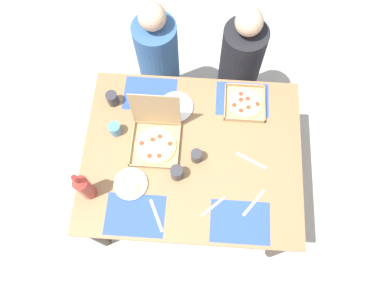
{
  "coord_description": "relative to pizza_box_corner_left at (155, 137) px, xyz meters",
  "views": [
    {
      "loc": [
        0.05,
        -0.81,
        2.87
      ],
      "look_at": [
        0.0,
        0.0,
        0.75
      ],
      "focal_mm": 32.96,
      "sensor_mm": 36.0,
      "label": 1
    }
  ],
  "objects": [
    {
      "name": "diner_left_seat",
      "position": [
        -0.08,
        0.76,
        -0.29
      ],
      "size": [
        0.32,
        0.32,
        1.13
      ],
      "color": "#33598C",
      "rests_on": "ground_plane"
    },
    {
      "name": "knife_by_near_right",
      "position": [
        0.64,
        -0.37,
        -0.05
      ],
      "size": [
        0.14,
        0.18,
        0.0
      ],
      "primitive_type": "cube",
      "rotation": [
        0.0,
        0.0,
        0.92
      ],
      "color": "#B7B7BC",
      "rests_on": "dining_table"
    },
    {
      "name": "placemat_far_right",
      "position": [
        0.56,
        0.35,
        -0.05
      ],
      "size": [
        0.36,
        0.26,
        0.0
      ],
      "primitive_type": "cube",
      "color": "#2D4C9E",
      "rests_on": "dining_table"
    },
    {
      "name": "knife_by_far_right",
      "position": [
        0.05,
        -0.49,
        -0.05
      ],
      "size": [
        0.11,
        0.2,
        0.0
      ],
      "primitive_type": "cube",
      "rotation": [
        0.0,
        0.0,
        5.16
      ],
      "color": "#B7B7BC",
      "rests_on": "dining_table"
    },
    {
      "name": "pizza_box_corner_left",
      "position": [
        0.0,
        0.0,
        0.0
      ],
      "size": [
        0.31,
        0.33,
        0.34
      ],
      "color": "tan",
      "rests_on": "dining_table"
    },
    {
      "name": "cup_dark",
      "position": [
        0.16,
        -0.23,
        0.0
      ],
      "size": [
        0.08,
        0.08,
        0.11
      ],
      "primitive_type": "cylinder",
      "color": "#333338",
      "rests_on": "dining_table"
    },
    {
      "name": "fork_by_near_left",
      "position": [
        0.39,
        -0.41,
        -0.05
      ],
      "size": [
        0.15,
        0.14,
        0.0
      ],
      "primitive_type": "cube",
      "rotation": [
        0.0,
        0.0,
        0.74
      ],
      "color": "#B7B7BC",
      "rests_on": "dining_table"
    },
    {
      "name": "plate_near_left",
      "position": [
        0.11,
        0.25,
        -0.04
      ],
      "size": [
        0.23,
        0.23,
        0.02
      ],
      "color": "white",
      "rests_on": "dining_table"
    },
    {
      "name": "dining_table",
      "position": [
        0.24,
        -0.07,
        -0.15
      ],
      "size": [
        1.41,
        1.14,
        0.75
      ],
      "color": "#3F3328",
      "rests_on": "ground_plane"
    },
    {
      "name": "cup_clear_right",
      "position": [
        -0.27,
        0.04,
        -0.01
      ],
      "size": [
        0.08,
        0.08,
        0.09
      ],
      "primitive_type": "cylinder",
      "color": "teal",
      "rests_on": "dining_table"
    },
    {
      "name": "ground_plane",
      "position": [
        0.24,
        -0.07,
        -0.8
      ],
      "size": [
        6.0,
        6.0,
        0.0
      ],
      "primitive_type": "plane",
      "color": "beige"
    },
    {
      "name": "plate_far_right",
      "position": [
        -0.13,
        -0.31,
        -0.04
      ],
      "size": [
        0.21,
        0.21,
        0.03
      ],
      "color": "white",
      "rests_on": "dining_table"
    },
    {
      "name": "soda_bottle",
      "position": [
        -0.37,
        -0.38,
        0.08
      ],
      "size": [
        0.09,
        0.09,
        0.32
      ],
      "color": "#B2382D",
      "rests_on": "dining_table"
    },
    {
      "name": "placemat_near_left",
      "position": [
        -0.08,
        -0.5,
        -0.05
      ],
      "size": [
        0.36,
        0.26,
        0.0
      ],
      "primitive_type": "cube",
      "color": "#2D4C9E",
      "rests_on": "dining_table"
    },
    {
      "name": "diner_right_seat",
      "position": [
        0.56,
        0.76,
        -0.29
      ],
      "size": [
        0.32,
        0.32,
        1.13
      ],
      "color": "black",
      "rests_on": "ground_plane"
    },
    {
      "name": "knife_by_far_left",
      "position": [
        0.62,
        -0.1,
        -0.05
      ],
      "size": [
        0.2,
        0.11,
        0.0
      ],
      "primitive_type": "cube",
      "rotation": [
        0.0,
        0.0,
        5.83
      ],
      "color": "#B7B7BC",
      "rests_on": "dining_table"
    },
    {
      "name": "placemat_far_left",
      "position": [
        -0.08,
        0.35,
        -0.05
      ],
      "size": [
        0.36,
        0.26,
        0.0
      ],
      "primitive_type": "cube",
      "color": "#2D4C9E",
      "rests_on": "dining_table"
    },
    {
      "name": "pizza_box_center",
      "position": [
        0.57,
        0.31,
        -0.04
      ],
      "size": [
        0.27,
        0.27,
        0.04
      ],
      "color": "tan",
      "rests_on": "dining_table"
    },
    {
      "name": "placemat_near_right",
      "position": [
        0.56,
        -0.5,
        -0.05
      ],
      "size": [
        0.36,
        0.26,
        0.0
      ],
      "primitive_type": "cube",
      "color": "#2D4C9E",
      "rests_on": "dining_table"
    },
    {
      "name": "cup_clear_left",
      "position": [
        0.27,
        -0.11,
        -0.01
      ],
      "size": [
        0.07,
        0.07,
        0.09
      ],
      "primitive_type": "cylinder",
      "color": "#333338",
      "rests_on": "dining_table"
    },
    {
      "name": "cup_spare",
      "position": [
        -0.32,
        0.26,
        -0.0
      ],
      "size": [
        0.08,
        0.08,
        0.1
      ],
      "primitive_type": "cylinder",
      "color": "#333338",
      "rests_on": "dining_table"
    }
  ]
}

